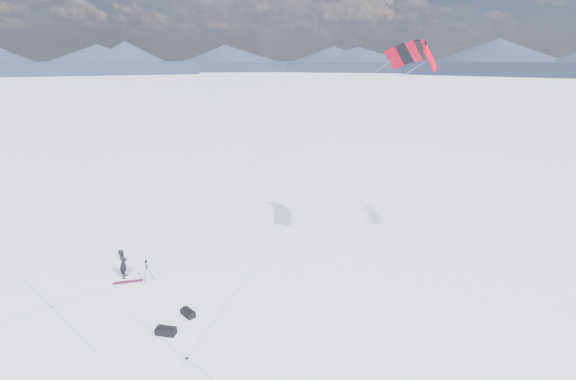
# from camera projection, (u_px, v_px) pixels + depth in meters

# --- Properties ---
(ground) EXTENTS (1800.00, 1800.00, 0.00)m
(ground) POSITION_uv_depth(u_px,v_px,m) (126.00, 302.00, 21.28)
(ground) COLOR white
(horizon_hills) EXTENTS (704.00, 704.42, 9.77)m
(horizon_hills) POSITION_uv_depth(u_px,v_px,m) (116.00, 225.00, 19.99)
(horizon_hills) COLOR #1F263B
(horizon_hills) RESTS_ON ground
(snow_tracks) EXTENTS (13.93, 9.84, 0.01)m
(snow_tracks) POSITION_uv_depth(u_px,v_px,m) (91.00, 298.00, 21.57)
(snow_tracks) COLOR silver
(snow_tracks) RESTS_ON ground
(snowkiter) EXTENTS (0.59, 0.73, 1.73)m
(snowkiter) POSITION_uv_depth(u_px,v_px,m) (125.00, 277.00, 23.62)
(snowkiter) COLOR black
(snowkiter) RESTS_ON ground
(snowboard) EXTENTS (1.59, 0.82, 0.04)m
(snowboard) POSITION_uv_depth(u_px,v_px,m) (128.00, 282.00, 23.10)
(snowboard) COLOR #7E224D
(snowboard) RESTS_ON ground
(tripod) EXTENTS (0.65, 0.61, 1.28)m
(tripod) POSITION_uv_depth(u_px,v_px,m) (147.00, 268.00, 22.97)
(tripod) COLOR black
(tripod) RESTS_ON ground
(gear_bag_a) EXTENTS (0.92, 0.50, 0.40)m
(gear_bag_a) POSITION_uv_depth(u_px,v_px,m) (166.00, 331.00, 18.72)
(gear_bag_a) COLOR black
(gear_bag_a) RESTS_ON ground
(gear_bag_b) EXTENTS (0.86, 0.80, 0.37)m
(gear_bag_b) POSITION_uv_depth(u_px,v_px,m) (188.00, 313.00, 20.07)
(gear_bag_b) COLOR black
(gear_bag_b) RESTS_ON ground
(power_kite) EXTENTS (16.91, 6.97, 11.68)m
(power_kite) POSITION_uv_depth(u_px,v_px,m) (413.00, 56.00, 22.54)
(power_kite) COLOR red
(power_kite) RESTS_ON ground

